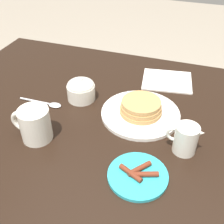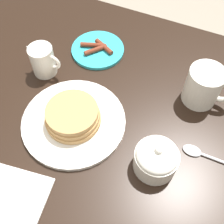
% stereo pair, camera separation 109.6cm
% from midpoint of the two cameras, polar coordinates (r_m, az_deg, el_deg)
% --- Properties ---
extents(dining_table, '(1.50, 0.90, 0.75)m').
position_cam_midpoint_polar(dining_table, '(0.73, 10.53, -39.04)').
color(dining_table, black).
rests_on(dining_table, ground_plane).
extents(pancake_plate, '(0.26, 0.26, 0.06)m').
position_cam_midpoint_polar(pancake_plate, '(0.62, 13.09, -33.54)').
color(pancake_plate, white).
rests_on(pancake_plate, dining_table).
extents(side_plate_bacon, '(0.16, 0.16, 0.02)m').
position_cam_midpoint_polar(side_plate_bacon, '(0.60, 15.77, -58.20)').
color(side_plate_bacon, '#2DADBC').
rests_on(side_plate_bacon, dining_table).
extents(coffee_mug, '(0.13, 0.09, 0.10)m').
position_cam_midpoint_polar(coffee_mug, '(0.59, -27.80, -40.42)').
color(coffee_mug, silver).
rests_on(coffee_mug, dining_table).
extents(creamer_pitcher, '(0.11, 0.07, 0.09)m').
position_cam_midpoint_polar(creamer_pitcher, '(0.60, 32.27, -44.92)').
color(creamer_pitcher, silver).
rests_on(creamer_pitcher, dining_table).
extents(sugar_bowl, '(0.10, 0.10, 0.09)m').
position_cam_midpoint_polar(sugar_bowl, '(0.63, -9.13, -24.94)').
color(sugar_bowl, silver).
rests_on(sugar_bowl, dining_table).
extents(napkin, '(0.21, 0.19, 0.01)m').
position_cam_midpoint_polar(napkin, '(0.76, 19.11, -17.18)').
color(napkin, silver).
rests_on(napkin, dining_table).
extents(spoon, '(0.16, 0.03, 0.01)m').
position_cam_midpoint_polar(spoon, '(0.68, -20.22, -28.05)').
color(spoon, silver).
rests_on(spoon, dining_table).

